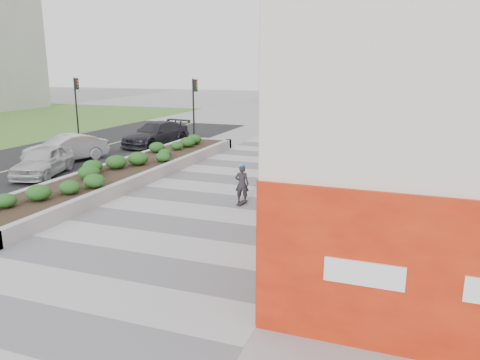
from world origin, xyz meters
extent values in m
plane|color=gray|center=(0.00, 0.00, 0.00)|extent=(160.00, 160.00, 0.00)
cube|color=#A8A8AD|center=(0.00, 3.00, 0.01)|extent=(8.00, 36.00, 0.01)
cube|color=beige|center=(7.00, 9.00, 4.00)|extent=(6.00, 24.00, 8.00)
cube|color=red|center=(4.02, 9.00, 1.50)|extent=(0.12, 24.00, 3.00)
cube|color=red|center=(7.00, -3.02, 1.50)|extent=(6.00, 0.12, 3.00)
cube|color=#9E9EA0|center=(-5.50, 15.85, 0.28)|extent=(3.00, 0.30, 0.55)
cube|color=#9E9EA0|center=(-6.85, 7.00, 0.28)|extent=(0.30, 18.00, 0.55)
cube|color=#9E9EA0|center=(-4.15, 7.00, 0.28)|extent=(0.30, 18.00, 0.55)
cube|color=#2D2116|center=(-5.50, 7.00, 0.25)|extent=(2.40, 17.40, 0.50)
cube|color=black|center=(-12.00, 7.00, 0.00)|extent=(10.00, 40.00, 0.00)
cylinder|color=black|center=(-7.30, 17.50, 2.10)|extent=(0.12, 0.12, 4.20)
cube|color=black|center=(-7.12, 17.50, 3.75)|extent=(0.18, 0.28, 0.80)
cylinder|color=black|center=(-16.50, 17.00, 2.10)|extent=(0.12, 0.12, 4.20)
cube|color=black|center=(-16.32, 17.00, 3.75)|extent=(0.18, 0.28, 0.80)
cube|color=#ADAAA3|center=(-5.00, 55.00, 10.00)|extent=(16.00, 12.00, 20.00)
cylinder|color=#595654|center=(0.50, 3.00, 0.00)|extent=(0.44, 0.44, 0.01)
cube|color=black|center=(0.82, 4.79, 0.07)|extent=(0.22, 0.73, 0.02)
imported|color=#25252A|center=(0.82, 4.79, 0.79)|extent=(0.57, 0.43, 1.43)
sphere|color=#1C93F0|center=(0.82, 4.79, 1.46)|extent=(0.23, 0.23, 0.23)
imported|color=silver|center=(-9.50, 5.90, 0.70)|extent=(2.82, 4.43, 1.40)
imported|color=#B3B5BB|center=(-10.72, 8.92, 0.72)|extent=(2.97, 4.61, 1.43)
imported|color=black|center=(-8.90, 15.18, 0.75)|extent=(2.96, 5.48, 1.51)
camera|label=1|loc=(6.59, -10.97, 5.08)|focal=35.00mm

